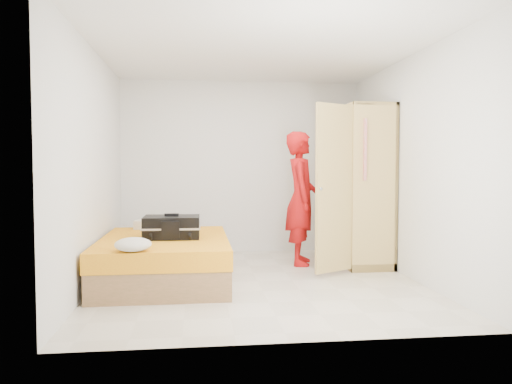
{
  "coord_description": "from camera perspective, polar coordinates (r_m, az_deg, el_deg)",
  "views": [
    {
      "loc": [
        -0.69,
        -5.58,
        1.32
      ],
      "look_at": [
        0.03,
        0.41,
        1.0
      ],
      "focal_mm": 35.0,
      "sensor_mm": 36.0,
      "label": 1
    }
  ],
  "objects": [
    {
      "name": "room",
      "position": [
        5.63,
        0.16,
        2.83
      ],
      "size": [
        4.0,
        4.02,
        2.6
      ],
      "color": "beige",
      "rests_on": "ground"
    },
    {
      "name": "bed",
      "position": [
        5.84,
        -10.39,
        -7.55
      ],
      "size": [
        1.42,
        2.02,
        0.5
      ],
      "color": "#A07049",
      "rests_on": "ground"
    },
    {
      "name": "wardrobe",
      "position": [
        6.78,
        11.57,
        0.25
      ],
      "size": [
        1.1,
        1.47,
        2.1
      ],
      "color": "tan",
      "rests_on": "ground"
    },
    {
      "name": "person",
      "position": [
        6.68,
        5.18,
        -0.71
      ],
      "size": [
        0.53,
        0.71,
        1.77
      ],
      "primitive_type": "imported",
      "rotation": [
        0.0,
        0.0,
        1.39
      ],
      "color": "red",
      "rests_on": "ground"
    },
    {
      "name": "suitcase",
      "position": [
        5.74,
        -9.6,
        -3.98
      ],
      "size": [
        0.65,
        0.49,
        0.28
      ],
      "rotation": [
        0.0,
        0.0,
        -0.02
      ],
      "color": "black",
      "rests_on": "bed"
    },
    {
      "name": "round_cushion",
      "position": [
        4.93,
        -13.87,
        -5.84
      ],
      "size": [
        0.35,
        0.35,
        0.13
      ],
      "primitive_type": "ellipsoid",
      "color": "silver",
      "rests_on": "bed"
    },
    {
      "name": "pillow",
      "position": [
        6.64,
        -11.0,
        -3.64
      ],
      "size": [
        0.64,
        0.39,
        0.11
      ],
      "primitive_type": "cube",
      "rotation": [
        0.0,
        0.0,
        -0.14
      ],
      "color": "silver",
      "rests_on": "bed"
    }
  ]
}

